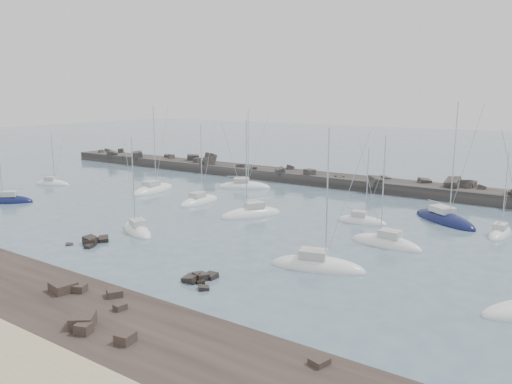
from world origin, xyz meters
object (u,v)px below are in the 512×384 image
sailboat_3 (199,202)px  sailboat_4 (244,187)px  sailboat_6 (251,215)px  sailboat_0 (52,184)px  sailboat_5 (137,231)px  sailboat_2 (8,202)px  sailboat_13 (361,222)px  sailboat_1 (153,190)px  sailboat_7 (317,267)px  sailboat_10 (500,234)px  sailboat_8 (444,220)px  sailboat_9 (386,244)px

sailboat_3 → sailboat_4: 13.68m
sailboat_3 → sailboat_6: bearing=-11.3°
sailboat_0 → sailboat_5: (35.99, -12.81, 0.00)m
sailboat_0 → sailboat_6: bearing=1.8°
sailboat_2 → sailboat_13: sailboat_2 is taller
sailboat_2 → sailboat_13: bearing=21.1°
sailboat_4 → sailboat_1: bearing=-133.6°
sailboat_2 → sailboat_3: bearing=34.2°
sailboat_3 → sailboat_7: (27.80, -15.44, 0.00)m
sailboat_7 → sailboat_10: size_ratio=1.36×
sailboat_3 → sailboat_6: size_ratio=0.91×
sailboat_8 → sailboat_7: bearing=-102.0°
sailboat_8 → sailboat_4: bearing=172.7°
sailboat_0 → sailboat_1: 20.17m
sailboat_5 → sailboat_7: bearing=2.2°
sailboat_8 → sailboat_1: bearing=-171.6°
sailboat_0 → sailboat_13: size_ratio=0.99×
sailboat_0 → sailboat_13: (56.08, 6.10, 0.00)m
sailboat_7 → sailboat_8: (5.25, 24.59, -0.00)m
sailboat_1 → sailboat_7: (40.01, -17.87, -0.00)m
sailboat_1 → sailboat_6: 23.70m
sailboat_5 → sailboat_7: 23.32m
sailboat_9 → sailboat_8: bearing=79.8°
sailboat_4 → sailboat_13: size_ratio=1.40×
sailboat_3 → sailboat_13: size_ratio=1.22×
sailboat_0 → sailboat_7: (59.29, -11.93, 0.01)m
sailboat_9 → sailboat_0: bearing=178.7°
sailboat_3 → sailboat_6: sailboat_6 is taller
sailboat_3 → sailboat_9: (30.53, -4.86, 0.01)m
sailboat_0 → sailboat_7: size_ratio=0.73×
sailboat_2 → sailboat_4: sailboat_4 is taller
sailboat_3 → sailboat_10: 40.45m
sailboat_8 → sailboat_9: sailboat_8 is taller
sailboat_1 → sailboat_2: (-11.53, -18.53, 0.01)m
sailboat_5 → sailboat_10: (35.42, 22.82, -0.01)m
sailboat_6 → sailboat_8: bearing=27.3°
sailboat_4 → sailboat_8: size_ratio=0.89×
sailboat_1 → sailboat_9: (42.74, -7.30, 0.00)m
sailboat_0 → sailboat_10: sailboat_10 is taller
sailboat_7 → sailboat_8: 25.14m
sailboat_0 → sailboat_6: 42.55m
sailboat_3 → sailboat_4: bearing=96.7°
sailboat_3 → sailboat_8: size_ratio=0.78×
sailboat_3 → sailboat_4: size_ratio=0.87×
sailboat_0 → sailboat_2: size_ratio=0.86×
sailboat_0 → sailboat_8: (64.53, 12.66, 0.01)m
sailboat_6 → sailboat_9: sailboat_6 is taller
sailboat_5 → sailboat_6: bearing=65.1°
sailboat_2 → sailboat_8: sailboat_8 is taller
sailboat_5 → sailboat_10: 42.14m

